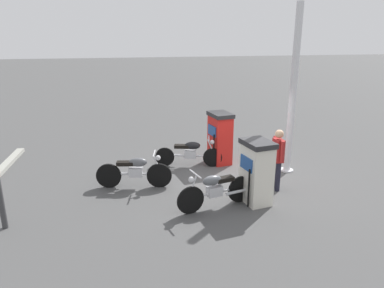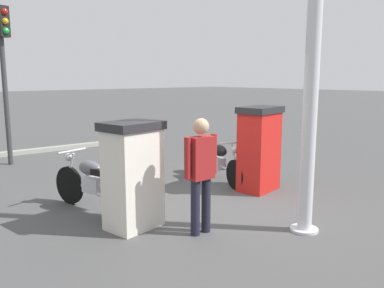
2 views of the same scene
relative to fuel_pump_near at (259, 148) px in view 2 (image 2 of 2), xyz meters
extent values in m
plane|color=#4C4C4C|center=(0.01, 1.45, -0.83)|extent=(120.00, 120.00, 0.00)
cube|color=red|center=(0.00, 0.00, -0.07)|extent=(0.63, 0.85, 1.51)
cube|color=#1E478C|center=(0.28, 0.04, 0.26)|extent=(0.11, 0.55, 0.32)
cube|color=#262628|center=(0.00, 0.00, 0.74)|extent=(0.70, 0.93, 0.12)
cylinder|color=black|center=(0.28, 0.28, -0.30)|extent=(0.05, 0.05, 0.98)
cube|color=silver|center=(0.00, 2.89, -0.11)|extent=(0.65, 0.81, 1.44)
cube|color=#1E478C|center=(0.28, 2.93, 0.21)|extent=(0.10, 0.52, 0.32)
cube|color=#262628|center=(0.00, 2.89, 0.68)|extent=(0.71, 0.90, 0.12)
cylinder|color=black|center=(0.29, 3.16, -0.32)|extent=(0.05, 0.05, 0.94)
cylinder|color=black|center=(0.32, 0.31, -0.53)|extent=(0.58, 0.21, 0.59)
cylinder|color=black|center=(1.75, -0.10, -0.53)|extent=(0.58, 0.21, 0.59)
cube|color=silver|center=(0.99, 0.12, -0.43)|extent=(0.40, 0.29, 0.24)
cylinder|color=silver|center=(1.04, 0.11, -0.48)|extent=(1.09, 0.35, 0.05)
ellipsoid|color=black|center=(0.92, 0.14, -0.15)|extent=(0.52, 0.34, 0.24)
cube|color=black|center=(1.25, 0.05, -0.18)|extent=(0.48, 0.31, 0.10)
cylinder|color=silver|center=(0.36, 0.30, -0.23)|extent=(0.26, 0.11, 0.57)
cylinder|color=silver|center=(0.44, 0.28, 0.09)|extent=(0.19, 0.55, 0.04)
sphere|color=silver|center=(0.34, 0.30, -0.03)|extent=(0.17, 0.17, 0.14)
cylinder|color=silver|center=(1.53, -0.16, -0.51)|extent=(0.55, 0.22, 0.07)
cylinder|color=black|center=(1.67, 3.10, -0.50)|extent=(0.66, 0.21, 0.66)
cylinder|color=black|center=(0.36, 2.80, -0.50)|extent=(0.66, 0.21, 0.66)
cube|color=silver|center=(1.06, 2.97, -0.40)|extent=(0.40, 0.28, 0.24)
cylinder|color=silver|center=(1.01, 2.95, -0.45)|extent=(0.99, 0.27, 0.05)
ellipsoid|color=#595B60|center=(1.13, 2.98, -0.12)|extent=(0.52, 0.32, 0.24)
cube|color=black|center=(0.80, 2.91, -0.15)|extent=(0.47, 0.29, 0.10)
cylinder|color=silver|center=(1.63, 3.10, -0.20)|extent=(0.26, 0.10, 0.57)
cylinder|color=silver|center=(1.55, 3.08, 0.12)|extent=(0.16, 0.55, 0.04)
sphere|color=silver|center=(1.65, 3.10, 0.00)|extent=(0.17, 0.17, 0.14)
cylinder|color=silver|center=(0.53, 2.97, -0.48)|extent=(0.55, 0.19, 0.07)
cylinder|color=black|center=(2.15, 1.48, -0.49)|extent=(0.67, 0.21, 0.67)
cylinder|color=black|center=(3.47, 1.20, -0.49)|extent=(0.67, 0.21, 0.67)
cube|color=silver|center=(2.76, 1.35, -0.39)|extent=(0.39, 0.27, 0.24)
cylinder|color=silver|center=(2.81, 1.34, -0.44)|extent=(1.00, 0.26, 0.05)
ellipsoid|color=#595B60|center=(2.69, 1.36, -0.11)|extent=(0.52, 0.32, 0.24)
cube|color=black|center=(3.03, 1.29, -0.14)|extent=(0.47, 0.29, 0.10)
cylinder|color=silver|center=(2.19, 1.47, -0.19)|extent=(0.26, 0.09, 0.57)
cylinder|color=silver|center=(2.27, 1.46, 0.13)|extent=(0.15, 0.55, 0.04)
sphere|color=silver|center=(2.17, 1.48, 0.01)|extent=(0.17, 0.17, 0.14)
cylinder|color=silver|center=(3.25, 1.12, -0.47)|extent=(0.55, 0.18, 0.07)
cylinder|color=#1E1E2D|center=(-0.83, 2.42, -0.43)|extent=(0.13, 0.13, 0.79)
cylinder|color=#1E1E2D|center=(-0.83, 2.22, -0.43)|extent=(0.13, 0.13, 0.79)
cube|color=maroon|center=(-0.83, 2.32, 0.26)|extent=(0.21, 0.37, 0.59)
cylinder|color=maroon|center=(-0.82, 2.56, 0.29)|extent=(0.09, 0.09, 0.56)
cylinder|color=maroon|center=(-0.84, 2.08, 0.29)|extent=(0.09, 0.09, 0.56)
sphere|color=tan|center=(-0.83, 2.32, 0.70)|extent=(0.23, 0.23, 0.22)
cylinder|color=#38383A|center=(5.65, 2.83, 1.09)|extent=(0.14, 0.14, 3.84)
cube|color=black|center=(5.51, 2.80, 2.65)|extent=(0.25, 0.28, 0.72)
sphere|color=red|center=(5.41, 2.78, 2.87)|extent=(0.18, 0.18, 0.15)
sphere|color=orange|center=(5.41, 2.78, 2.65)|extent=(0.18, 0.18, 0.15)
sphere|color=green|center=(5.41, 2.78, 2.43)|extent=(0.18, 0.18, 0.15)
cylinder|color=silver|center=(-1.76, 1.16, 1.57)|extent=(0.20, 0.20, 4.79)
cylinder|color=silver|center=(-1.76, 1.16, -0.81)|extent=(0.40, 0.40, 0.04)
cube|color=#9E9E93|center=(6.77, 1.45, -0.77)|extent=(0.82, 8.25, 0.12)
camera|label=1|loc=(3.30, 10.19, 3.08)|focal=32.94mm
camera|label=2|loc=(-4.69, 5.97, 1.35)|focal=36.95mm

